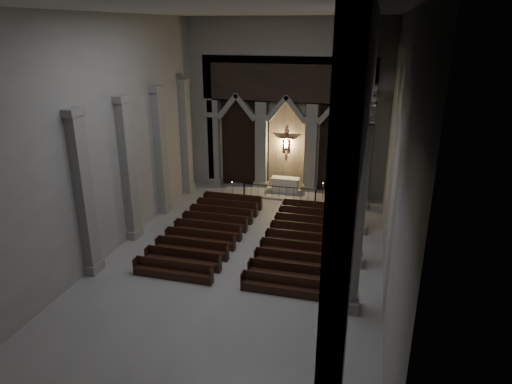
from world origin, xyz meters
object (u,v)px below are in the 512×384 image
altar (285,184)px  candle_stand_right (322,197)px  worshipper (298,211)px  pews (254,237)px  candle_stand_left (232,194)px  altar_rail (279,191)px

altar → candle_stand_right: (2.82, -1.19, -0.27)m
candle_stand_right → worshipper: size_ratio=1.35×
candle_stand_right → pews: candle_stand_right is taller
candle_stand_left → pews: (3.22, -6.31, -0.04)m
altar_rail → candle_stand_left: size_ratio=4.20×
altar → pews: bearing=-91.0°
candle_stand_left → worshipper: size_ratio=1.15×
candle_stand_right → altar: bearing=157.1°
worshipper → candle_stand_right: bearing=57.7°
altar_rail → candle_stand_left: 3.29m
altar → pews: 8.26m
worshipper → altar: bearing=97.6°
altar_rail → pews: altar_rail is taller
altar → altar_rail: 1.40m
altar → pews: size_ratio=0.20×
candle_stand_right → worshipper: (-1.12, -3.25, 0.14)m
altar → altar_rail: altar is taller
pews → worshipper: size_ratio=9.33×
candle_stand_left → worshipper: bearing=-26.2°
altar → candle_stand_right: size_ratio=1.40×
altar_rail → altar: bearing=83.9°
altar → candle_stand_right: bearing=-22.9°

